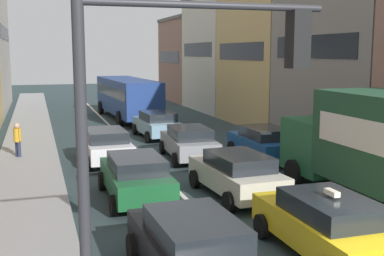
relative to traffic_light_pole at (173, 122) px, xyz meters
The scene contains 16 objects.
sidewalk_left 21.58m from the traffic_light_pole, 96.08° to the left, with size 2.60×64.00×0.14m, color #959595.
lane_stripe_left 21.65m from the traffic_light_pole, 82.58° to the left, with size 0.16×60.00×0.01m, color silver.
lane_stripe_right 22.33m from the traffic_light_pole, 73.77° to the left, with size 0.16×60.00×0.01m, color silver.
building_row_right 26.12m from the traffic_light_pole, 56.64° to the left, with size 7.20×43.90×11.79m.
traffic_light_pole is the anchor object (origin of this frame).
removalist_box_truck 10.21m from the traffic_light_pole, 35.80° to the left, with size 2.70×7.71×3.58m.
taxi_centre_lane_front 6.24m from the traffic_light_pole, 33.65° to the left, with size 2.06×4.30×1.66m.
sedan_left_lane_front 4.18m from the traffic_light_pole, 66.96° to the left, with size 2.16×4.35×1.49m.
sedan_centre_lane_second 9.80m from the traffic_light_pole, 61.53° to the left, with size 2.23×4.38×1.49m.
wagon_left_lane_second 9.42m from the traffic_light_pole, 82.45° to the left, with size 2.10×4.32×1.49m.
hatchback_centre_lane_third 15.23m from the traffic_light_pole, 71.87° to the left, with size 2.28×4.40×1.49m.
sedan_left_lane_third 14.99m from the traffic_light_pole, 86.10° to the left, with size 2.11×4.33×1.49m.
coupe_centre_lane_fourth 20.90m from the traffic_light_pole, 77.07° to the left, with size 2.22×4.38×1.49m.
sedan_right_lane_behind_truck 15.56m from the traffic_light_pole, 59.23° to the left, with size 2.09×4.31×1.49m.
bus_mid_queue_primary 28.94m from the traffic_light_pole, 81.13° to the left, with size 3.18×10.61×2.90m.
pedestrian_near_kerb 16.96m from the traffic_light_pole, 99.22° to the left, with size 0.34×0.48×1.66m.
Camera 1 is at (-6.25, -7.63, 4.76)m, focal length 46.01 mm.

